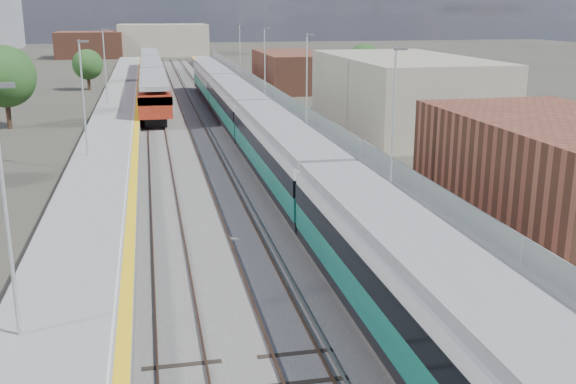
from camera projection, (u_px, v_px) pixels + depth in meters
name	position (u px, v px, depth m)	size (l,w,h in m)	color
ground	(217.00, 126.00, 62.06)	(320.00, 320.00, 0.00)	#47443A
ballast_bed	(191.00, 122.00, 63.97)	(10.50, 155.00, 0.06)	#565451
tracks	(196.00, 118.00, 65.65)	(8.96, 160.00, 0.17)	#4C3323
platform_right	(268.00, 114.00, 65.30)	(4.70, 155.00, 8.52)	slate
platform_left	(117.00, 119.00, 62.50)	(4.30, 155.00, 8.52)	slate
buildings	(84.00, 7.00, 139.39)	(72.00, 185.50, 40.00)	brown
green_train	(255.00, 123.00, 49.42)	(3.02, 83.89, 3.32)	black
red_train	(151.00, 74.00, 87.06)	(3.01, 61.00, 3.80)	black
tree_b	(4.00, 77.00, 59.27)	(5.45, 5.45, 7.39)	#382619
tree_c	(88.00, 65.00, 88.14)	(3.95, 3.95, 5.36)	#382619
tree_d	(364.00, 62.00, 84.80)	(4.58, 4.58, 6.21)	#382619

